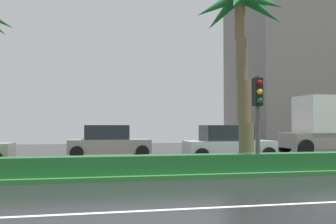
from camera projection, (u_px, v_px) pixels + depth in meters
name	position (u px, v px, depth m)	size (l,w,h in m)	color
ground_plane	(118.00, 172.00, 14.59)	(90.00, 42.00, 0.10)	black
near_lane_divider_stripe	(145.00, 211.00, 7.74)	(81.00, 0.14, 0.01)	white
median_strip	(120.00, 172.00, 13.62)	(85.50, 4.00, 0.15)	#2D6B33
median_hedge	(124.00, 165.00, 12.26)	(76.50, 0.70, 0.60)	#1E6028
palm_tree_centre_left	(241.00, 28.00, 15.40)	(3.83, 3.70, 7.29)	brown
traffic_signal_median_right	(258.00, 106.00, 13.05)	(0.28, 0.43, 3.26)	#4C4C47
car_in_traffic_second	(108.00, 142.00, 20.35)	(4.30, 2.02, 1.72)	gray
car_in_traffic_third	(228.00, 143.00, 18.65)	(4.30, 2.02, 1.72)	silver
box_truck_lead	(334.00, 128.00, 23.14)	(6.40, 2.64, 3.46)	gray
building_far_right	(314.00, 62.00, 39.13)	(15.68, 10.32, 16.36)	slate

